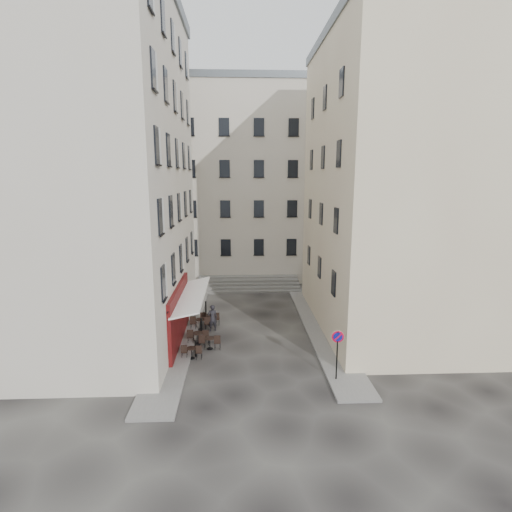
{
  "coord_description": "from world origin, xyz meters",
  "views": [
    {
      "loc": [
        -0.79,
        -21.79,
        9.86
      ],
      "look_at": [
        0.32,
        4.0,
        4.68
      ],
      "focal_mm": 28.0,
      "sensor_mm": 36.0,
      "label": 1
    }
  ],
  "objects": [
    {
      "name": "sidewalk_right",
      "position": [
        4.5,
        3.0,
        0.06
      ],
      "size": [
        2.0,
        18.0,
        0.12
      ],
      "primitive_type": "cube",
      "color": "slate",
      "rests_on": "ground"
    },
    {
      "name": "cafe_storefront",
      "position": [
        -4.32,
        1.0,
        1.88
      ],
      "size": [
        1.74,
        7.3,
        3.5
      ],
      "color": "#410C09",
      "rests_on": "ground"
    },
    {
      "name": "bistro_table_d",
      "position": [
        -3.34,
        2.89,
        0.48
      ],
      "size": [
        1.33,
        0.62,
        0.94
      ],
      "color": "black",
      "rests_on": "ground"
    },
    {
      "name": "building_back",
      "position": [
        -1.0,
        19.0,
        9.31
      ],
      "size": [
        18.2,
        10.2,
        18.6
      ],
      "color": "beige",
      "rests_on": "ground"
    },
    {
      "name": "ground",
      "position": [
        0.0,
        0.0,
        0.0
      ],
      "size": [
        90.0,
        90.0,
        0.0
      ],
      "primitive_type": "plane",
      "color": "black",
      "rests_on": "ground"
    },
    {
      "name": "bistro_table_b",
      "position": [
        -2.53,
        -0.08,
        0.45
      ],
      "size": [
        1.26,
        0.59,
        0.88
      ],
      "color": "black",
      "rests_on": "ground"
    },
    {
      "name": "bistro_table_e",
      "position": [
        -2.79,
        3.76,
        0.46
      ],
      "size": [
        1.28,
        0.6,
        0.9
      ],
      "color": "black",
      "rests_on": "ground"
    },
    {
      "name": "bollard_far",
      "position": [
        -3.25,
        6.0,
        0.53
      ],
      "size": [
        0.12,
        0.12,
        0.98
      ],
      "color": "black",
      "rests_on": "ground"
    },
    {
      "name": "bollard_near",
      "position": [
        -3.25,
        -1.0,
        0.53
      ],
      "size": [
        0.12,
        0.12,
        0.98
      ],
      "color": "black",
      "rests_on": "ground"
    },
    {
      "name": "stone_steps",
      "position": [
        0.0,
        12.57,
        0.4
      ],
      "size": [
        9.0,
        3.15,
        0.8
      ],
      "color": "#5D5B58",
      "rests_on": "ground"
    },
    {
      "name": "pedestrian",
      "position": [
        -2.56,
        2.76,
        0.88
      ],
      "size": [
        0.73,
        0.57,
        1.75
      ],
      "primitive_type": "imported",
      "rotation": [
        0.0,
        0.0,
        3.4
      ],
      "color": "black",
      "rests_on": "ground"
    },
    {
      "name": "bistro_table_c",
      "position": [
        -3.27,
        0.68,
        0.47
      ],
      "size": [
        1.3,
        0.61,
        0.92
      ],
      "color": "black",
      "rests_on": "ground"
    },
    {
      "name": "sidewalk_left",
      "position": [
        -4.5,
        4.0,
        0.06
      ],
      "size": [
        2.0,
        22.0,
        0.12
      ],
      "primitive_type": "cube",
      "color": "slate",
      "rests_on": "ground"
    },
    {
      "name": "building_left",
      "position": [
        -10.5,
        3.0,
        10.31
      ],
      "size": [
        12.2,
        16.2,
        20.6
      ],
      "color": "beige",
      "rests_on": "ground"
    },
    {
      "name": "no_parking_sign",
      "position": [
        3.9,
        -4.02,
        1.85
      ],
      "size": [
        0.6,
        0.11,
        2.61
      ],
      "rotation": [
        0.0,
        0.0,
        -0.07
      ],
      "color": "black",
      "rests_on": "ground"
    },
    {
      "name": "bistro_table_a",
      "position": [
        -3.43,
        -1.28,
        0.41
      ],
      "size": [
        1.15,
        0.54,
        0.81
      ],
      "color": "black",
      "rests_on": "ground"
    },
    {
      "name": "building_right",
      "position": [
        10.5,
        3.5,
        9.31
      ],
      "size": [
        12.2,
        14.2,
        18.6
      ],
      "color": "beige",
      "rests_on": "ground"
    },
    {
      "name": "bollard_mid",
      "position": [
        -3.25,
        2.5,
        0.53
      ],
      "size": [
        0.12,
        0.12,
        0.98
      ],
      "color": "black",
      "rests_on": "ground"
    }
  ]
}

